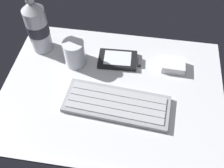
% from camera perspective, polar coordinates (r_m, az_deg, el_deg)
% --- Properties ---
extents(ground_plane, '(0.64, 0.48, 0.03)m').
position_cam_1_polar(ground_plane, '(0.77, -0.03, -1.92)').
color(ground_plane, silver).
extents(keyboard, '(0.30, 0.13, 0.02)m').
position_cam_1_polar(keyboard, '(0.73, 1.00, -4.31)').
color(keyboard, '#93969B').
rests_on(keyboard, ground_plane).
extents(handheld_device, '(0.13, 0.08, 0.02)m').
position_cam_1_polar(handheld_device, '(0.83, 1.66, 5.24)').
color(handheld_device, black).
rests_on(handheld_device, ground_plane).
extents(juice_cup, '(0.06, 0.06, 0.09)m').
position_cam_1_polar(juice_cup, '(0.81, -8.09, 6.41)').
color(juice_cup, silver).
rests_on(juice_cup, ground_plane).
extents(water_bottle, '(0.07, 0.07, 0.21)m').
position_cam_1_polar(water_bottle, '(0.85, -15.82, 11.90)').
color(water_bottle, silver).
rests_on(water_bottle, ground_plane).
extents(charger_block, '(0.07, 0.06, 0.02)m').
position_cam_1_polar(charger_block, '(0.83, 13.05, 3.98)').
color(charger_block, white).
rests_on(charger_block, ground_plane).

